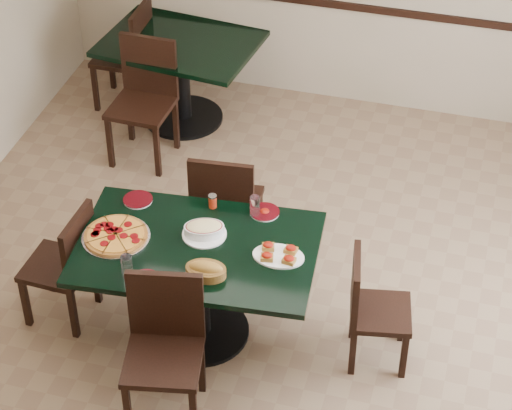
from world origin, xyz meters
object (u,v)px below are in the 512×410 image
(back_table, at_px, (181,66))
(bread_basket, at_px, (206,270))
(chair_far, at_px, (225,203))
(chair_right, at_px, (369,305))
(chair_left, at_px, (67,261))
(chair_near, at_px, (165,340))
(main_table, at_px, (198,268))
(pepperoni_pizza, at_px, (116,236))
(bruschetta_platter, at_px, (278,254))
(back_chair_near, at_px, (145,92))
(back_chair_left, at_px, (131,50))
(lasagna_casserole, at_px, (204,229))

(back_table, relative_size, bread_basket, 5.18)
(chair_far, bearing_deg, chair_right, 145.33)
(chair_left, bearing_deg, chair_right, 97.40)
(back_table, xyz_separation_m, chair_near, (0.92, -2.97, 0.01))
(chair_far, height_order, chair_right, chair_far)
(main_table, relative_size, chair_left, 1.79)
(pepperoni_pizza, bearing_deg, chair_near, -47.37)
(chair_right, height_order, bruschetta_platter, chair_right)
(main_table, xyz_separation_m, chair_far, (-0.05, 0.72, -0.04))
(chair_left, bearing_deg, back_table, -175.91)
(chair_far, relative_size, chair_near, 0.99)
(back_table, height_order, bruschetta_platter, bruschetta_platter)
(back_chair_near, distance_m, bread_basket, 2.41)
(back_table, distance_m, back_chair_left, 0.50)
(chair_right, relative_size, lasagna_casserole, 2.79)
(chair_near, height_order, back_chair_near, back_chair_near)
(back_table, bearing_deg, chair_left, -81.85)
(main_table, bearing_deg, chair_left, 179.87)
(chair_far, height_order, chair_left, chair_far)
(back_chair_left, height_order, bread_basket, back_chair_left)
(main_table, bearing_deg, chair_far, 88.70)
(back_chair_left, bearing_deg, back_table, 75.51)
(main_table, distance_m, back_table, 2.54)
(chair_left, bearing_deg, pepperoni_pizza, 94.73)
(back_chair_left, height_order, pepperoni_pizza, back_chair_left)
(back_table, xyz_separation_m, pepperoni_pizza, (0.42, -2.43, 0.24))
(chair_near, distance_m, chair_right, 1.29)
(lasagna_casserole, height_order, bread_basket, bread_basket)
(chair_far, distance_m, bread_basket, 1.01)
(bread_basket, bearing_deg, chair_right, 15.33)
(bread_basket, xyz_separation_m, bruschetta_platter, (0.37, 0.27, -0.02))
(chair_near, bearing_deg, main_table, 78.19)
(back_table, bearing_deg, chair_far, -55.20)
(chair_far, distance_m, lasagna_casserole, 0.67)
(main_table, distance_m, chair_far, 0.72)
(chair_right, bearing_deg, back_chair_left, 35.57)
(main_table, bearing_deg, chair_right, -0.08)
(pepperoni_pizza, height_order, bruschetta_platter, bruschetta_platter)
(chair_far, height_order, bruschetta_platter, chair_far)
(chair_far, xyz_separation_m, bread_basket, (0.18, -0.96, 0.26))
(back_chair_near, bearing_deg, main_table, -58.45)
(back_chair_left, distance_m, pepperoni_pizza, 2.72)
(back_chair_left, xyz_separation_m, lasagna_casserole, (1.43, -2.38, 0.27))
(pepperoni_pizza, distance_m, lasagna_casserole, 0.55)
(back_chair_near, xyz_separation_m, bruschetta_platter, (1.55, -1.82, 0.21))
(lasagna_casserole, bearing_deg, bread_basket, -89.59)
(chair_right, distance_m, chair_left, 1.94)
(main_table, distance_m, chair_right, 1.08)
(back_table, relative_size, chair_far, 1.40)
(back_chair_left, bearing_deg, lasagna_casserole, 30.45)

